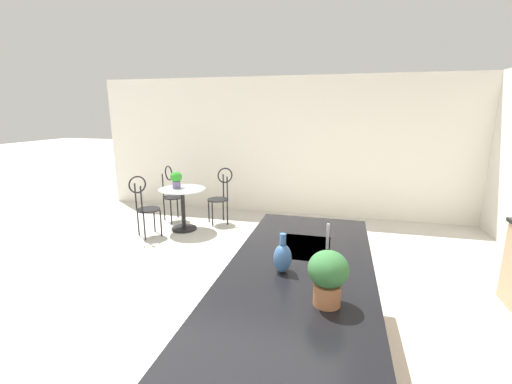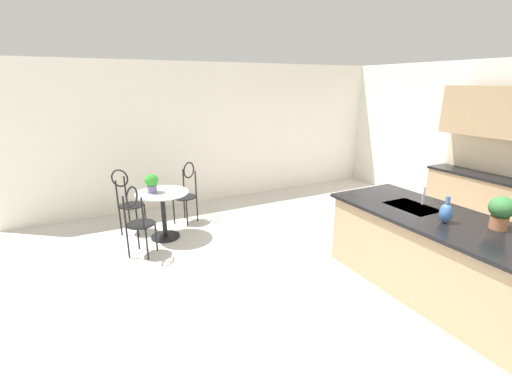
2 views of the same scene
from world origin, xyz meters
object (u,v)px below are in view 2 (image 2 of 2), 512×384
Objects in this scene: chair_by_island at (138,218)px; potted_plant_counter_near at (501,211)px; bistro_table at (163,211)px; chair_toward_desk at (127,198)px; vase_on_counter at (446,213)px; chair_near_window at (187,190)px; potted_plant_on_table at (152,182)px.

chair_by_island is 3.11× the size of potted_plant_counter_near.
bistro_table is 4.29m from potted_plant_counter_near.
chair_by_island is 0.94m from chair_toward_desk.
vase_on_counter is (3.48, 2.71, 0.46)m from chair_toward_desk.
chair_by_island is 3.74m from vase_on_counter.
chair_toward_desk is (-0.94, -0.00, 0.00)m from chair_by_island.
bistro_table is 0.66m from chair_by_island.
chair_near_window is 4.41m from potted_plant_counter_near.
chair_toward_desk reaches higher than bistro_table.
chair_near_window is at bearing 135.29° from chair_by_island.
chair_by_island is 1.00× the size of chair_toward_desk.
chair_by_island is at bearing -43.13° from bistro_table.
bistro_table is 3.81m from vase_on_counter.
chair_near_window is at bearing 133.87° from bistro_table.
chair_by_island and chair_toward_desk have the same top height.
potted_plant_counter_near reaches higher than chair_near_window.
vase_on_counter reaches higher than bistro_table.
chair_near_window and chair_toward_desk have the same top height.
bistro_table is at bearing 136.87° from chair_by_island.
potted_plant_on_table is at bearing -141.47° from potted_plant_counter_near.
potted_plant_on_table is at bearing -142.02° from vase_on_counter.
bistro_table is 2.78× the size of vase_on_counter.
chair_by_island is at bearing -44.71° from chair_near_window.
chair_near_window is 1.00× the size of chair_by_island.
potted_plant_counter_near is at bearing 43.00° from vase_on_counter.
chair_toward_desk is at bearing -88.16° from chair_near_window.
chair_near_window is at bearing 91.84° from chair_toward_desk.
chair_near_window is 1.00× the size of chair_toward_desk.
bistro_table is at bearing 66.86° from potted_plant_on_table.
bistro_table is 0.48m from potted_plant_on_table.
potted_plant_on_table is at bearing -113.14° from bistro_table.
potted_plant_counter_near is (3.41, 2.72, 0.21)m from potted_plant_on_table.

